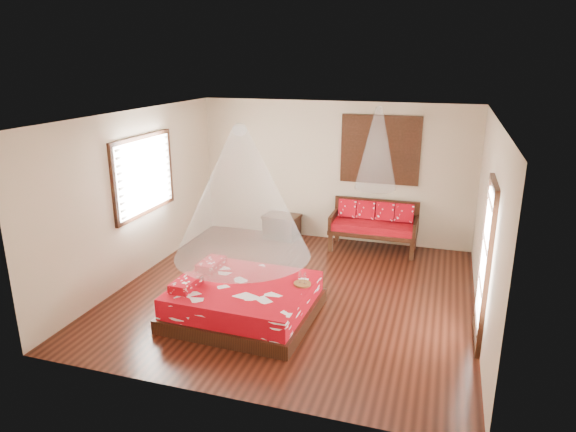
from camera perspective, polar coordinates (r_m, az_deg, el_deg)
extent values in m
cube|color=black|center=(8.29, 0.71, -8.61)|extent=(5.50, 5.50, 0.02)
cube|color=silver|center=(7.50, 0.79, 11.18)|extent=(5.50, 5.50, 0.02)
cube|color=beige|center=(8.94, -16.47, 2.25)|extent=(0.02, 5.50, 2.80)
cube|color=beige|center=(7.50, 21.38, -1.05)|extent=(0.02, 5.50, 2.80)
cube|color=beige|center=(10.37, 5.16, 4.90)|extent=(5.50, 0.02, 2.80)
cube|color=beige|center=(5.35, -7.86, -7.21)|extent=(5.50, 0.02, 2.80)
cube|color=black|center=(7.57, -4.86, -10.36)|extent=(2.03, 1.85, 0.20)
cube|color=#AC0513|center=(7.46, -4.91, -8.66)|extent=(1.93, 1.75, 0.30)
cube|color=#AC0513|center=(7.38, -11.26, -7.40)|extent=(0.30, 0.52, 0.13)
cube|color=#AC0513|center=(7.97, -8.54, -5.35)|extent=(0.30, 0.52, 0.13)
cube|color=black|center=(9.95, 4.75, -2.77)|extent=(0.08, 0.08, 0.42)
cube|color=black|center=(9.76, 13.60, -3.62)|extent=(0.08, 0.08, 0.42)
cube|color=black|center=(10.52, 5.50, -1.67)|extent=(0.08, 0.08, 0.42)
cube|color=black|center=(10.34, 13.86, -2.45)|extent=(0.08, 0.08, 0.42)
cube|color=black|center=(10.06, 9.44, -1.70)|extent=(1.66, 0.74, 0.08)
cube|color=maroon|center=(10.02, 9.47, -1.11)|extent=(1.60, 0.68, 0.14)
cube|color=black|center=(10.28, 9.78, 0.39)|extent=(1.66, 0.06, 0.55)
cube|color=black|center=(10.13, 5.07, -0.43)|extent=(0.06, 0.74, 0.30)
cube|color=black|center=(9.94, 13.98, -1.24)|extent=(0.06, 0.74, 0.30)
cube|color=#AC0513|center=(10.23, 6.65, 0.83)|extent=(0.35, 0.19, 0.37)
cube|color=#AC0513|center=(10.17, 8.68, 0.65)|extent=(0.35, 0.19, 0.37)
cube|color=#AC0513|center=(10.12, 10.74, 0.47)|extent=(0.35, 0.19, 0.37)
cube|color=#AC0513|center=(10.09, 12.81, 0.28)|extent=(0.35, 0.19, 0.37)
cube|color=black|center=(10.65, -0.69, -1.29)|extent=(0.73, 0.56, 0.44)
cube|color=black|center=(10.57, -0.69, -0.03)|extent=(0.77, 0.60, 0.05)
cube|color=black|center=(10.09, 10.21, 7.24)|extent=(1.52, 0.06, 1.32)
cube|color=black|center=(10.08, 10.20, 7.23)|extent=(1.35, 0.04, 1.10)
cube|color=black|center=(9.01, -15.72, 4.40)|extent=(0.08, 1.74, 1.34)
cube|color=silver|center=(8.99, -15.50, 4.39)|extent=(0.04, 1.54, 1.10)
cube|color=black|center=(7.05, 21.01, -5.19)|extent=(0.08, 1.02, 2.16)
cube|color=white|center=(7.01, 20.93, -4.42)|extent=(0.03, 0.82, 1.70)
cylinder|color=brown|center=(7.36, 1.60, -7.55)|extent=(0.25, 0.25, 0.03)
cone|color=white|center=(6.94, -5.22, 2.56)|extent=(1.89, 1.89, 1.80)
cone|color=white|center=(9.61, 9.87, 7.38)|extent=(0.77, 0.77, 1.50)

